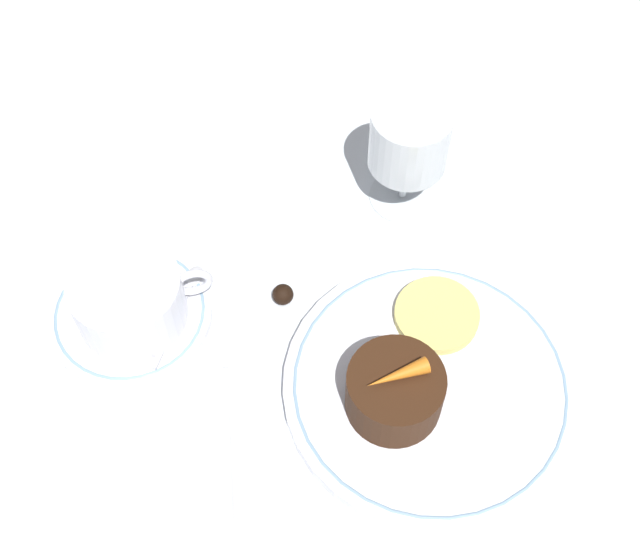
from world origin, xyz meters
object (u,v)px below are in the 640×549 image
Objects in this scene: wine_glass at (409,144)px; dessert_cake at (395,391)px; fork at (233,389)px; coffee_cup at (129,298)px; dinner_plate at (425,388)px.

wine_glass reaches higher than dessert_cake.
fork is 0.14m from dessert_cake.
wine_glass is at bearing 14.23° from coffee_cup.
dessert_cake is (-0.08, -0.22, -0.04)m from wine_glass.
wine_glass is 1.47× the size of dessert_cake.
dinner_plate is 2.11× the size of wine_glass.
wine_glass is (0.28, 0.07, 0.04)m from coffee_cup.
wine_glass is 0.23m from dessert_cake.
wine_glass is at bearing 38.06° from fork.
coffee_cup is 0.25m from dessert_cake.
coffee_cup is 1.54× the size of dessert_cake.
coffee_cup is at bearing 143.77° from dessert_cake.
coffee_cup reaches higher than fork.
coffee_cup is at bearing -165.77° from wine_glass.
dinner_plate is at bearing -15.54° from fork.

